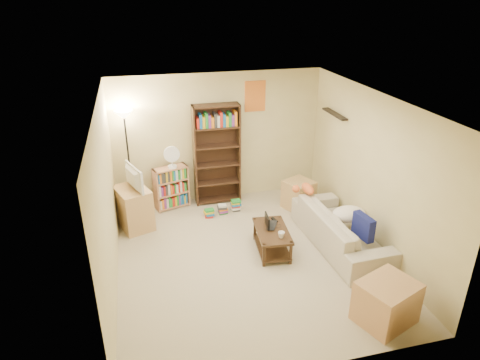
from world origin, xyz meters
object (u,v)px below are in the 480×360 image
object	(u,v)px
tabby_cat	(306,189)
floor_lamp	(126,132)
tall_bookshelf	(217,152)
desk_fan	(172,156)
laptop	(275,226)
side_table	(299,195)
coffee_table	(272,238)
short_bookshelf	(171,187)
tv_stand	(134,208)
television	(130,178)
end_cabinet	(386,302)
mug	(281,235)
sofa	(341,229)

from	to	relation	value
tabby_cat	floor_lamp	world-z (taller)	floor_lamp
tall_bookshelf	desk_fan	bearing A→B (deg)	-174.41
laptop	side_table	xyz separation A→B (m)	(0.89, 1.22, -0.13)
laptop	tall_bookshelf	size ratio (longest dim) A/B	0.20
coffee_table	laptop	size ratio (longest dim) A/B	2.43
desk_fan	side_table	world-z (taller)	desk_fan
tall_bookshelf	short_bookshelf	xyz separation A→B (m)	(-0.91, -0.04, -0.62)
tabby_cat	tv_stand	bearing A→B (deg)	167.73
desk_fan	television	bearing A→B (deg)	-144.24
end_cabinet	short_bookshelf	bearing A→B (deg)	121.32
desk_fan	floor_lamp	bearing A→B (deg)	173.90
mug	desk_fan	size ratio (longest dim) A/B	0.29
mug	tall_bookshelf	distance (m)	2.36
tall_bookshelf	side_table	distance (m)	1.76
sofa	end_cabinet	world-z (taller)	sofa
laptop	tv_stand	distance (m)	2.51
mug	floor_lamp	xyz separation A→B (m)	(-2.18, 2.22, 1.12)
mug	tall_bookshelf	world-z (taller)	tall_bookshelf
tabby_cat	floor_lamp	bearing A→B (deg)	156.64
mug	coffee_table	bearing A→B (deg)	103.67
end_cabinet	side_table	bearing A→B (deg)	89.10
sofa	side_table	world-z (taller)	sofa
coffee_table	mug	world-z (taller)	mug
coffee_table	television	distance (m)	2.59
laptop	desk_fan	xyz separation A→B (m)	(-1.42, 1.80, 0.66)
mug	television	xyz separation A→B (m)	(-2.17, 1.58, 0.50)
tv_stand	tall_bookshelf	world-z (taller)	tall_bookshelf
tabby_cat	desk_fan	size ratio (longest dim) A/B	1.14
sofa	tabby_cat	distance (m)	0.94
floor_lamp	end_cabinet	xyz separation A→B (m)	(3.02, -3.82, -1.27)
sofa	floor_lamp	xyz separation A→B (m)	(-3.26, 2.07, 1.25)
laptop	television	bearing A→B (deg)	88.23
television	tall_bookshelf	distance (m)	1.75
laptop	mug	xyz separation A→B (m)	(-0.01, -0.34, 0.04)
side_table	laptop	bearing A→B (deg)	-126.06
tabby_cat	coffee_table	distance (m)	1.17
tv_stand	desk_fan	bearing A→B (deg)	15.88
floor_lamp	television	bearing A→B (deg)	-89.50
tv_stand	desk_fan	size ratio (longest dim) A/B	1.73
tabby_cat	end_cabinet	bearing A→B (deg)	-88.22
short_bookshelf	side_table	xyz separation A→B (m)	(2.35, -0.62, -0.14)
short_bookshelf	side_table	world-z (taller)	short_bookshelf
mug	sofa	bearing A→B (deg)	7.68
short_bookshelf	floor_lamp	distance (m)	1.35
laptop	tall_bookshelf	xyz separation A→B (m)	(-0.56, 1.88, 0.63)
side_table	end_cabinet	distance (m)	3.16
tabby_cat	end_cabinet	distance (m)	2.58
floor_lamp	end_cabinet	distance (m)	5.03
mug	short_bookshelf	world-z (taller)	short_bookshelf
television	floor_lamp	size ratio (longest dim) A/B	0.36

